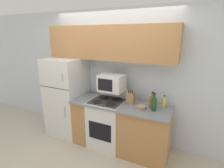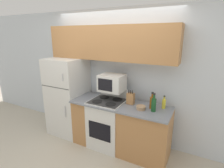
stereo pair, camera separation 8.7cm
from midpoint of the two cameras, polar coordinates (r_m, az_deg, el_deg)
name	(u,v)px [view 1 (the left image)]	position (r m, az deg, el deg)	size (l,w,h in m)	color
ground_plane	(96,151)	(3.48, -6.17, -20.83)	(12.00, 12.00, 0.00)	beige
wall_back	(113,76)	(3.52, -0.46, 2.76)	(8.00, 0.05, 2.55)	silver
lower_cabinets	(120,126)	(3.31, 1.86, -13.59)	(1.77, 0.63, 0.89)	#B27A47
refrigerator	(67,97)	(3.83, -15.08, -4.01)	(0.72, 0.72, 1.62)	silver
upper_cabinets	(108,43)	(3.26, -2.01, 13.26)	(2.49, 0.33, 0.62)	#B27A47
stove	(108,122)	(3.38, -2.20, -12.40)	(0.61, 0.61, 1.07)	silver
microwave	(112,83)	(3.17, -0.84, 0.39)	(0.44, 0.37, 0.30)	silver
knife_block	(131,98)	(3.09, 5.30, -4.66)	(0.13, 0.10, 0.25)	#B27A47
bowl	(141,107)	(2.91, 8.68, -7.49)	(0.16, 0.16, 0.06)	tan
bottle_whiskey	(152,102)	(2.96, 12.18, -5.69)	(0.08, 0.08, 0.28)	brown
bottle_cooking_spray	(164,103)	(3.03, 15.78, -5.93)	(0.06, 0.06, 0.22)	gold
bottle_wine_green	(154,104)	(2.86, 12.73, -6.35)	(0.08, 0.08, 0.30)	#194C23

